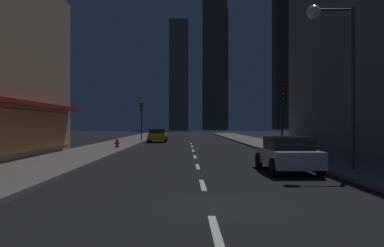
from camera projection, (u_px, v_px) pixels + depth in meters
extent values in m
cube|color=black|center=(191.00, 143.00, 40.87)|extent=(78.00, 136.00, 0.10)
cube|color=#605E59|center=(255.00, 141.00, 40.98)|extent=(4.00, 76.00, 0.15)
cube|color=#605E59|center=(126.00, 142.00, 40.75)|extent=(4.00, 76.00, 0.15)
cube|color=silver|center=(216.00, 231.00, 6.87)|extent=(0.16, 2.20, 0.01)
cube|color=silver|center=(203.00, 185.00, 12.07)|extent=(0.16, 2.20, 0.01)
cube|color=silver|center=(198.00, 167.00, 17.27)|extent=(0.16, 2.20, 0.01)
cube|color=silver|center=(195.00, 157.00, 22.47)|extent=(0.16, 2.20, 0.01)
cube|color=silver|center=(193.00, 151.00, 27.67)|extent=(0.16, 2.20, 0.01)
cube|color=silver|center=(192.00, 147.00, 32.87)|extent=(0.16, 2.20, 0.01)
cube|color=silver|center=(191.00, 143.00, 38.07)|extent=(0.16, 2.20, 0.01)
cube|color=#D88C3F|center=(13.00, 131.00, 18.52)|extent=(0.10, 17.06, 2.20)
cube|color=maroon|center=(21.00, 103.00, 18.53)|extent=(0.90, 17.66, 0.20)
cube|color=brown|center=(179.00, 76.00, 121.00)|extent=(6.05, 5.94, 35.05)
cube|color=#454133|center=(214.00, 57.00, 130.69)|extent=(8.12, 7.01, 50.22)
cube|color=#3E3A2E|center=(218.00, 69.00, 165.21)|extent=(8.63, 5.11, 52.29)
cube|color=#2E2C23|center=(283.00, 49.00, 144.34)|extent=(7.12, 7.56, 61.50)
cube|color=silver|center=(287.00, 157.00, 15.47)|extent=(1.80, 4.20, 0.65)
cube|color=black|center=(288.00, 143.00, 15.27)|extent=(1.64, 2.00, 0.55)
cylinder|color=black|center=(259.00, 160.00, 16.85)|extent=(0.22, 0.68, 0.68)
cylinder|color=black|center=(298.00, 160.00, 16.88)|extent=(0.22, 0.68, 0.68)
cylinder|color=black|center=(273.00, 167.00, 14.05)|extent=(0.22, 0.68, 0.68)
cylinder|color=black|center=(320.00, 167.00, 14.08)|extent=(0.22, 0.68, 0.68)
sphere|color=white|center=(263.00, 152.00, 17.51)|extent=(0.18, 0.18, 0.18)
sphere|color=white|center=(287.00, 152.00, 17.53)|extent=(0.18, 0.18, 0.18)
cube|color=gold|center=(158.00, 136.00, 41.13)|extent=(1.80, 4.20, 0.65)
cube|color=black|center=(158.00, 131.00, 40.93)|extent=(1.64, 2.00, 0.55)
cylinder|color=black|center=(151.00, 139.00, 42.52)|extent=(0.22, 0.68, 0.68)
cylinder|color=black|center=(166.00, 138.00, 42.55)|extent=(0.22, 0.68, 0.68)
cylinder|color=black|center=(148.00, 140.00, 39.72)|extent=(0.22, 0.68, 0.68)
cylinder|color=black|center=(165.00, 139.00, 39.75)|extent=(0.22, 0.68, 0.68)
sphere|color=white|center=(154.00, 135.00, 43.17)|extent=(0.18, 0.18, 0.18)
sphere|color=white|center=(164.00, 135.00, 43.19)|extent=(0.18, 0.18, 0.18)
cylinder|color=red|center=(117.00, 144.00, 29.44)|extent=(0.22, 0.22, 0.55)
sphere|color=red|center=(117.00, 140.00, 29.44)|extent=(0.21, 0.21, 0.21)
cylinder|color=red|center=(117.00, 147.00, 29.44)|extent=(0.30, 0.30, 0.06)
cylinder|color=red|center=(115.00, 143.00, 29.44)|extent=(0.10, 0.10, 0.10)
cylinder|color=red|center=(119.00, 143.00, 29.45)|extent=(0.10, 0.10, 0.10)
cylinder|color=#2D2D2D|center=(282.00, 119.00, 23.74)|extent=(0.12, 0.12, 4.20)
cube|color=black|center=(283.00, 94.00, 23.54)|extent=(0.32, 0.24, 0.90)
sphere|color=red|center=(283.00, 89.00, 23.41)|extent=(0.18, 0.18, 0.18)
sphere|color=#F2B20C|center=(283.00, 94.00, 23.41)|extent=(0.18, 0.18, 0.18)
sphere|color=#19D833|center=(283.00, 98.00, 23.41)|extent=(0.18, 0.18, 0.18)
cylinder|color=#2D2D2D|center=(142.00, 122.00, 42.28)|extent=(0.12, 0.12, 4.20)
cube|color=black|center=(141.00, 107.00, 42.08)|extent=(0.32, 0.24, 0.90)
sphere|color=red|center=(141.00, 105.00, 41.95)|extent=(0.18, 0.18, 0.18)
sphere|color=#F2B20C|center=(141.00, 107.00, 41.95)|extent=(0.18, 0.18, 0.18)
sphere|color=#19D833|center=(141.00, 110.00, 41.95)|extent=(0.18, 0.18, 0.18)
cylinder|color=#38383D|center=(353.00, 88.00, 15.21)|extent=(0.16, 0.16, 6.50)
cylinder|color=#38383D|center=(333.00, 10.00, 15.20)|extent=(1.60, 0.12, 0.12)
sphere|color=#FCF7CC|center=(314.00, 12.00, 15.19)|extent=(0.56, 0.56, 0.56)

